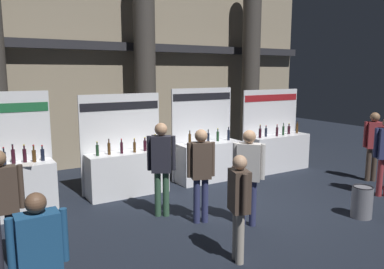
{
  "coord_description": "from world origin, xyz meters",
  "views": [
    {
      "loc": [
        -4.45,
        -5.73,
        2.75
      ],
      "look_at": [
        -0.18,
        1.43,
        1.37
      ],
      "focal_mm": 35.1,
      "sensor_mm": 36.0,
      "label": 1
    }
  ],
  "objects_px": {
    "exhibitor_booth_1": "(127,169)",
    "visitor_6": "(1,200)",
    "exhibitor_booth_0": "(16,185)",
    "trash_bin": "(362,202)",
    "visitor_2": "(161,161)",
    "visitor_4": "(373,141)",
    "visitor_5": "(201,168)",
    "visitor_0": "(248,169)",
    "visitor_9": "(239,200)",
    "visitor_8": "(39,253)",
    "exhibitor_booth_3": "(277,149)",
    "exhibitor_booth_2": "(208,157)"
  },
  "relations": [
    {
      "from": "exhibitor_booth_3",
      "to": "visitor_2",
      "type": "bearing_deg",
      "value": -161.14
    },
    {
      "from": "exhibitor_booth_1",
      "to": "visitor_5",
      "type": "bearing_deg",
      "value": -76.29
    },
    {
      "from": "visitor_4",
      "to": "visitor_6",
      "type": "bearing_deg",
      "value": -142.66
    },
    {
      "from": "exhibitor_booth_3",
      "to": "visitor_6",
      "type": "xyz_separation_m",
      "value": [
        -7.16,
        -2.17,
        0.43
      ]
    },
    {
      "from": "exhibitor_booth_1",
      "to": "visitor_8",
      "type": "xyz_separation_m",
      "value": [
        -2.48,
        -4.02,
        0.36
      ]
    },
    {
      "from": "exhibitor_booth_1",
      "to": "visitor_6",
      "type": "bearing_deg",
      "value": -139.52
    },
    {
      "from": "visitor_8",
      "to": "visitor_2",
      "type": "bearing_deg",
      "value": 42.37
    },
    {
      "from": "visitor_5",
      "to": "exhibitor_booth_0",
      "type": "bearing_deg",
      "value": -17.75
    },
    {
      "from": "visitor_2",
      "to": "visitor_5",
      "type": "xyz_separation_m",
      "value": [
        0.48,
        -0.65,
        -0.06
      ]
    },
    {
      "from": "trash_bin",
      "to": "exhibitor_booth_0",
      "type": "bearing_deg",
      "value": 148.2
    },
    {
      "from": "exhibitor_booth_2",
      "to": "visitor_2",
      "type": "relative_size",
      "value": 1.29
    },
    {
      "from": "visitor_4",
      "to": "visitor_9",
      "type": "xyz_separation_m",
      "value": [
        -5.48,
        -1.57,
        -0.1
      ]
    },
    {
      "from": "visitor_0",
      "to": "visitor_9",
      "type": "xyz_separation_m",
      "value": [
        -0.96,
        -0.97,
        -0.1
      ]
    },
    {
      "from": "exhibitor_booth_2",
      "to": "exhibitor_booth_3",
      "type": "relative_size",
      "value": 1.04
    },
    {
      "from": "exhibitor_booth_1",
      "to": "visitor_6",
      "type": "height_order",
      "value": "exhibitor_booth_1"
    },
    {
      "from": "visitor_6",
      "to": "visitor_9",
      "type": "relative_size",
      "value": 1.08
    },
    {
      "from": "exhibitor_booth_1",
      "to": "exhibitor_booth_2",
      "type": "height_order",
      "value": "exhibitor_booth_2"
    },
    {
      "from": "visitor_8",
      "to": "visitor_6",
      "type": "bearing_deg",
      "value": 96.59
    },
    {
      "from": "exhibitor_booth_0",
      "to": "visitor_5",
      "type": "bearing_deg",
      "value": -36.52
    },
    {
      "from": "trash_bin",
      "to": "visitor_4",
      "type": "height_order",
      "value": "visitor_4"
    },
    {
      "from": "visitor_6",
      "to": "exhibitor_booth_0",
      "type": "bearing_deg",
      "value": 80.26
    },
    {
      "from": "exhibitor_booth_0",
      "to": "trash_bin",
      "type": "relative_size",
      "value": 3.87
    },
    {
      "from": "trash_bin",
      "to": "visitor_6",
      "type": "distance_m",
      "value": 6.22
    },
    {
      "from": "exhibitor_booth_0",
      "to": "visitor_5",
      "type": "distance_m",
      "value": 3.6
    },
    {
      "from": "visitor_4",
      "to": "visitor_8",
      "type": "distance_m",
      "value": 8.41
    },
    {
      "from": "exhibitor_booth_3",
      "to": "visitor_8",
      "type": "distance_m",
      "value": 7.96
    },
    {
      "from": "exhibitor_booth_3",
      "to": "visitor_9",
      "type": "bearing_deg",
      "value": -138.96
    },
    {
      "from": "visitor_9",
      "to": "exhibitor_booth_2",
      "type": "bearing_deg",
      "value": 169.95
    },
    {
      "from": "trash_bin",
      "to": "visitor_8",
      "type": "height_order",
      "value": "visitor_8"
    },
    {
      "from": "trash_bin",
      "to": "visitor_2",
      "type": "bearing_deg",
      "value": 148.03
    },
    {
      "from": "exhibitor_booth_0",
      "to": "visitor_5",
      "type": "relative_size",
      "value": 1.37
    },
    {
      "from": "exhibitor_booth_3",
      "to": "exhibitor_booth_1",
      "type": "bearing_deg",
      "value": 178.3
    },
    {
      "from": "visitor_4",
      "to": "visitor_6",
      "type": "relative_size",
      "value": 1.03
    },
    {
      "from": "visitor_0",
      "to": "exhibitor_booth_1",
      "type": "bearing_deg",
      "value": 158.93
    },
    {
      "from": "visitor_2",
      "to": "visitor_4",
      "type": "height_order",
      "value": "visitor_2"
    },
    {
      "from": "exhibitor_booth_1",
      "to": "visitor_0",
      "type": "bearing_deg",
      "value": -66.72
    },
    {
      "from": "exhibitor_booth_3",
      "to": "visitor_5",
      "type": "xyz_separation_m",
      "value": [
        -3.9,
        -2.15,
        0.44
      ]
    },
    {
      "from": "exhibitor_booth_3",
      "to": "visitor_2",
      "type": "relative_size",
      "value": 1.25
    },
    {
      "from": "trash_bin",
      "to": "visitor_9",
      "type": "height_order",
      "value": "visitor_9"
    },
    {
      "from": "trash_bin",
      "to": "visitor_9",
      "type": "distance_m",
      "value": 3.15
    },
    {
      "from": "trash_bin",
      "to": "visitor_4",
      "type": "bearing_deg",
      "value": 30.78
    },
    {
      "from": "exhibitor_booth_3",
      "to": "exhibitor_booth_0",
      "type": "bearing_deg",
      "value": -179.81
    },
    {
      "from": "exhibitor_booth_1",
      "to": "visitor_5",
      "type": "xyz_separation_m",
      "value": [
        0.56,
        -2.28,
        0.45
      ]
    },
    {
      "from": "visitor_5",
      "to": "visitor_6",
      "type": "height_order",
      "value": "visitor_5"
    },
    {
      "from": "visitor_4",
      "to": "visitor_5",
      "type": "bearing_deg",
      "value": -142.61
    },
    {
      "from": "visitor_2",
      "to": "visitor_5",
      "type": "height_order",
      "value": "visitor_2"
    },
    {
      "from": "visitor_2",
      "to": "visitor_6",
      "type": "distance_m",
      "value": 2.87
    },
    {
      "from": "visitor_0",
      "to": "visitor_2",
      "type": "xyz_separation_m",
      "value": [
        -1.13,
        1.2,
        0.05
      ]
    },
    {
      "from": "visitor_2",
      "to": "visitor_9",
      "type": "height_order",
      "value": "visitor_2"
    },
    {
      "from": "trash_bin",
      "to": "visitor_6",
      "type": "bearing_deg",
      "value": 167.41
    }
  ]
}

